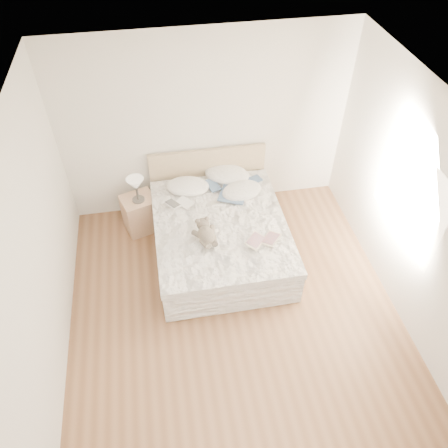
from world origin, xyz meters
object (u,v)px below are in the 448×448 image
Objects in this scene: bed at (219,233)px; nightstand at (140,213)px; photo_book at (179,204)px; childrens_book at (263,240)px; teddy_bear at (207,239)px; table_lamp at (136,185)px.

bed is 1.23m from nightstand.
photo_book is 1.30m from childrens_book.
bed reaches higher than teddy_bear.
nightstand is (-1.06, 0.63, -0.03)m from bed.
table_lamp is 0.99× the size of teddy_bear.
table_lamp is 1.89m from childrens_book.
photo_book is 0.79m from teddy_bear.
nightstand is 1.68× the size of photo_book.
photo_book is (-0.50, 0.35, 0.32)m from bed.
table_lamp is 1.13× the size of photo_book.
photo_book is at bearing -24.78° from table_lamp.
nightstand is 0.55m from table_lamp.
table_lamp is 0.95× the size of childrens_book.
nightstand is 1.94m from childrens_book.
bed is 3.83× the size of nightstand.
bed is 1.31m from table_lamp.
childrens_book is 0.71m from teddy_bear.
bed reaches higher than photo_book.
bed reaches higher than childrens_book.
teddy_bear is (0.83, -1.02, 0.37)m from nightstand.
nightstand is 1.49× the size of table_lamp.
photo_book is at bearing 145.23° from bed.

